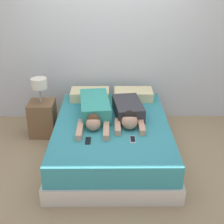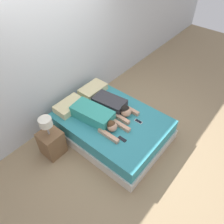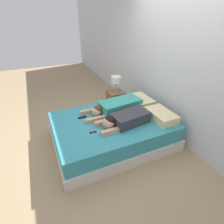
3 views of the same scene
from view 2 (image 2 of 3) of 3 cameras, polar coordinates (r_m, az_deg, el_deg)
The scene contains 10 objects.
ground_plane at distance 4.34m, azimuth 0.00°, elevation -5.76°, with size 12.00×12.00×0.00m, color #9E8460.
wall_back at distance 4.17m, azimuth -12.70°, elevation 14.06°, with size 12.00×0.06×2.60m.
bed at distance 4.17m, azimuth 0.00°, elevation -3.77°, with size 1.48×2.02×0.46m.
pillow_head_left at distance 4.21m, azimuth -10.99°, elevation 1.61°, with size 0.56×0.34×0.14m.
pillow_head_right at distance 4.53m, azimuth -5.00°, elevation 5.85°, with size 0.56×0.34×0.14m.
person_left at distance 3.90m, azimuth -4.22°, elevation -1.06°, with size 0.45×1.12×0.21m.
person_right at distance 4.11m, azimuth 0.57°, elevation 1.78°, with size 0.41×0.90×0.23m.
cell_phone_left at distance 3.67m, azimuth 2.67°, elevation -7.07°, with size 0.06×0.15×0.01m.
cell_phone_right at distance 3.96m, azimuth 6.92°, elevation -2.44°, with size 0.06×0.15×0.01m.
nightstand at distance 3.99m, azimuth -15.57°, elevation -7.35°, with size 0.36×0.36×0.86m.
Camera 2 is at (-2.14, -1.79, 3.33)m, focal length 35.00 mm.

